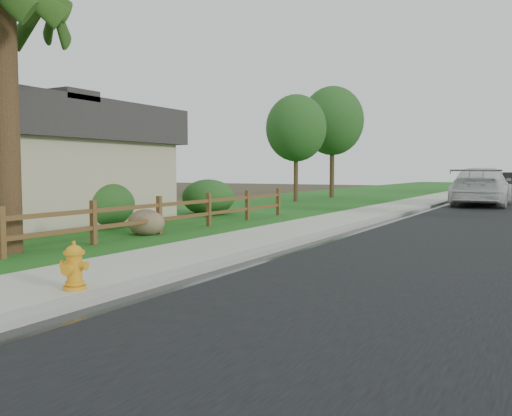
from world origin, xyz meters
The scene contains 15 objects.
curb centered at (0.40, 35.00, 0.06)m, with size 0.40×90.00×0.12m, color gray.
wet_gutter centered at (0.75, 35.00, 0.02)m, with size 0.50×90.00×0.00m, color black.
sidewalk centered at (-0.90, 35.00, 0.05)m, with size 2.20×90.00×0.10m, color #AAA894.
grass_strip centered at (-2.80, 35.00, 0.03)m, with size 1.60×90.00×0.06m, color #1F5016.
lawn_near centered at (-8.00, 35.00, 0.02)m, with size 9.00×90.00×0.04m, color #1F5016.
ranch_fence centered at (-3.60, 6.40, 0.62)m, with size 0.12×16.92×1.10m.
fire_hydrant centered at (-0.10, 1.43, 0.42)m, with size 0.46×0.37×0.70m.
white_suv centered at (2.51, 25.61, 0.97)m, with size 2.65×6.53×1.89m, color silver.
dark_car_far centered at (2.00, 43.90, 0.83)m, with size 1.71×4.91×1.62m, color black.
boulder centered at (-3.90, 7.39, 0.37)m, with size 1.11×0.83×0.74m, color brown.
shrub_b centered at (-6.50, 8.26, 0.69)m, with size 1.97×1.97×1.38m, color #194619.
shrub_c centered at (-6.50, 8.35, 0.74)m, with size 2.05×2.05×1.48m, color #194619.
shrub_d centered at (-6.33, 14.00, 0.72)m, with size 2.11×2.11×1.44m, color #194619.
tree_near_left centered at (-7.00, 23.73, 4.14)m, with size 3.40×3.40×6.02m.
tree_mid_left centered at (-6.95, 29.17, 4.97)m, with size 4.03×4.03×7.20m.
Camera 1 is at (5.88, -3.96, 1.80)m, focal length 38.00 mm.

